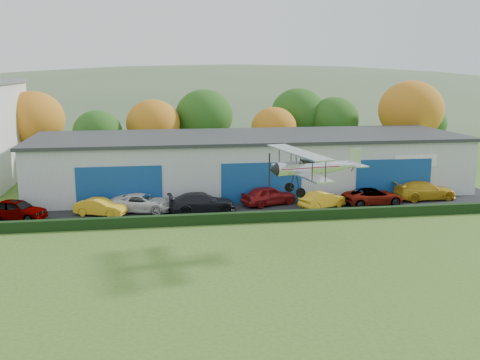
{
  "coord_description": "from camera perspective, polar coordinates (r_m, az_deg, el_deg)",
  "views": [
    {
      "loc": [
        -4.3,
        -24.68,
        11.53
      ],
      "look_at": [
        1.52,
        11.98,
        4.16
      ],
      "focal_mm": 42.27,
      "sensor_mm": 36.0,
      "label": 1
    }
  ],
  "objects": [
    {
      "name": "distant_hills",
      "position": [
        166.51,
        -8.96,
        2.61
      ],
      "size": [
        430.0,
        196.0,
        56.0
      ],
      "color": "#4C6642",
      "rests_on": "ground"
    },
    {
      "name": "apron",
      "position": [
        47.67,
        0.06,
        -2.73
      ],
      "size": [
        48.0,
        9.0,
        0.05
      ],
      "primitive_type": "cube",
      "color": "black",
      "rests_on": "ground"
    },
    {
      "name": "ground",
      "position": [
        27.58,
        0.81,
        -13.48
      ],
      "size": [
        300.0,
        300.0,
        0.0
      ],
      "primitive_type": "plane",
      "color": "#3A651F",
      "rests_on": "ground"
    },
    {
      "name": "car_5",
      "position": [
        47.58,
        8.37,
        -1.99
      ],
      "size": [
        4.46,
        3.11,
        1.39
      ],
      "primitive_type": "imported",
      "rotation": [
        0.0,
        0.0,
        2.0
      ],
      "color": "gold",
      "rests_on": "apron"
    },
    {
      "name": "car_1",
      "position": [
        46.05,
        -13.9,
        -2.67
      ],
      "size": [
        4.34,
        2.95,
        1.35
      ],
      "primitive_type": "imported",
      "rotation": [
        0.0,
        0.0,
        1.16
      ],
      "color": "gold",
      "rests_on": "apron"
    },
    {
      "name": "car_4",
      "position": [
        48.19,
        2.93,
        -1.57
      ],
      "size": [
        5.17,
        3.46,
        1.63
      ],
      "primitive_type": "imported",
      "rotation": [
        0.0,
        0.0,
        1.92
      ],
      "color": "maroon",
      "rests_on": "apron"
    },
    {
      "name": "tree_belt",
      "position": [
        65.77,
        -4.52,
        6.03
      ],
      "size": [
        75.7,
        13.22,
        10.12
      ],
      "color": "#3D2614",
      "rests_on": "ground"
    },
    {
      "name": "hangar",
      "position": [
        54.21,
        0.98,
        1.81
      ],
      "size": [
        40.6,
        12.6,
        5.3
      ],
      "color": "#B2B7BC",
      "rests_on": "ground"
    },
    {
      "name": "car_7",
      "position": [
        52.77,
        18.16,
        -1.01
      ],
      "size": [
        5.67,
        2.57,
        1.61
      ],
      "primitive_type": "imported",
      "rotation": [
        0.0,
        0.0,
        1.63
      ],
      "color": "gold",
      "rests_on": "apron"
    },
    {
      "name": "car_6",
      "position": [
        49.42,
        13.28,
        -1.64
      ],
      "size": [
        5.47,
        3.04,
        1.45
      ],
      "primitive_type": "imported",
      "rotation": [
        0.0,
        0.0,
        1.7
      ],
      "color": "gray",
      "rests_on": "apron"
    },
    {
      "name": "biplane",
      "position": [
        36.78,
        7.25,
        1.42
      ],
      "size": [
        6.62,
        7.57,
        2.81
      ],
      "rotation": [
        0.0,
        0.0,
        0.17
      ],
      "color": "silver"
    },
    {
      "name": "car_3",
      "position": [
        45.87,
        -3.86,
        -2.27
      ],
      "size": [
        5.65,
        2.76,
        1.58
      ],
      "primitive_type": "imported",
      "rotation": [
        0.0,
        0.0,
        1.67
      ],
      "color": "black",
      "rests_on": "apron"
    },
    {
      "name": "car_2",
      "position": [
        46.53,
        -9.88,
        -2.29
      ],
      "size": [
        5.71,
        3.69,
        1.46
      ],
      "primitive_type": "imported",
      "rotation": [
        0.0,
        0.0,
        1.31
      ],
      "color": "silver",
      "rests_on": "apron"
    },
    {
      "name": "car_0",
      "position": [
        46.81,
        -21.6,
        -2.77
      ],
      "size": [
        5.02,
        3.5,
        1.59
      ],
      "primitive_type": "imported",
      "rotation": [
        0.0,
        0.0,
        1.18
      ],
      "color": "gray",
      "rests_on": "apron"
    },
    {
      "name": "hedge",
      "position": [
        42.99,
        1.07,
        -3.77
      ],
      "size": [
        46.0,
        0.6,
        0.8
      ],
      "primitive_type": "cube",
      "color": "black",
      "rests_on": "ground"
    }
  ]
}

